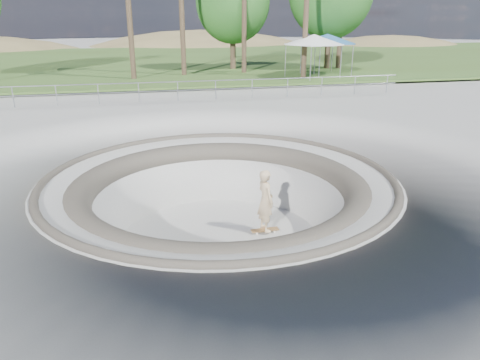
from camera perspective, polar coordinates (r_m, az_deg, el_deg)
The scene contains 10 objects.
ground at distance 13.60m, azimuth -2.55°, elevation 0.22°, with size 180.00×180.00×0.00m, color #AEADA8.
skate_bowl at distance 14.31m, azimuth -2.44°, elevation -6.70°, with size 14.00×14.00×4.10m.
grass_strip at distance 46.88m, azimuth -10.25°, elevation 14.12°, with size 180.00×36.00×0.12m.
distant_hills at distance 71.00m, azimuth -7.81°, elevation 10.16°, with size 103.20×45.00×28.60m.
safety_railing at distance 25.02m, azimuth -7.59°, elevation 10.71°, with size 25.00×0.06×1.03m.
skateboard at distance 14.62m, azimuth 3.06°, elevation -6.11°, with size 0.87×0.27×0.09m.
skater at distance 14.21m, azimuth 3.13°, elevation -2.50°, with size 0.71×0.47×1.95m, color #D0B186.
canopy_white at distance 33.67m, azimuth 9.00°, elevation 16.55°, with size 5.39×5.39×2.89m.
canopy_blue at distance 35.38m, azimuth 10.60°, elevation 16.56°, with size 5.60×5.60×2.86m.
bushy_tree_mid at distance 38.66m, azimuth -0.89°, elevation 20.87°, with size 5.76×5.23×8.30m.
Camera 1 is at (-2.23, -12.63, 4.53)m, focal length 35.00 mm.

